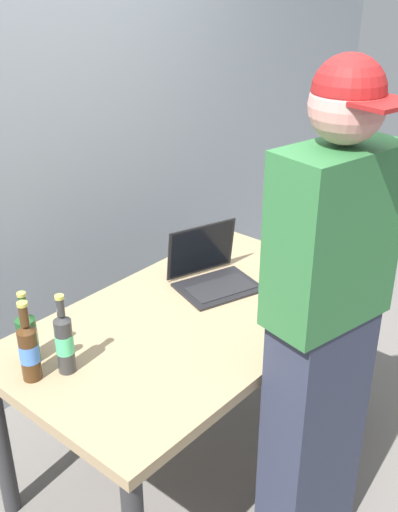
# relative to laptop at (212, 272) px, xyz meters

# --- Properties ---
(ground_plane) EXTENTS (8.00, 8.00, 0.00)m
(ground_plane) POSITION_rel_laptop_xyz_m (-0.26, -0.11, -0.80)
(ground_plane) COLOR slate
(ground_plane) RESTS_ON ground
(desk) EXTENTS (1.51, 0.87, 0.75)m
(desk) POSITION_rel_laptop_xyz_m (-0.26, -0.11, -0.15)
(desk) COLOR #9E8460
(desk) RESTS_ON ground
(laptop) EXTENTS (0.40, 0.38, 0.25)m
(laptop) POSITION_rel_laptop_xyz_m (0.00, 0.00, 0.00)
(laptop) COLOR black
(laptop) RESTS_ON desk
(beer_bottle_amber) EXTENTS (0.06, 0.06, 0.30)m
(beer_bottle_amber) POSITION_rel_laptop_xyz_m (-0.80, -0.02, 0.06)
(beer_bottle_amber) COLOR #333333
(beer_bottle_amber) RESTS_ON desk
(beer_bottle_green) EXTENTS (0.07, 0.07, 0.30)m
(beer_bottle_green) POSITION_rel_laptop_xyz_m (-0.91, 0.04, 0.06)
(beer_bottle_green) COLOR #472B14
(beer_bottle_green) RESTS_ON desk
(beer_bottle_dark) EXTENTS (0.07, 0.07, 0.28)m
(beer_bottle_dark) POSITION_rel_laptop_xyz_m (-0.85, 0.13, 0.05)
(beer_bottle_dark) COLOR #1E5123
(beer_bottle_dark) RESTS_ON desk
(person_figure) EXTENTS (0.44, 0.34, 1.81)m
(person_figure) POSITION_rel_laptop_xyz_m (-0.27, -0.70, 0.14)
(person_figure) COLOR #2D3347
(person_figure) RESTS_ON ground
(back_wall) EXTENTS (6.00, 0.10, 2.60)m
(back_wall) POSITION_rel_laptop_xyz_m (-0.26, 0.86, 0.50)
(back_wall) COLOR #99A3AD
(back_wall) RESTS_ON ground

